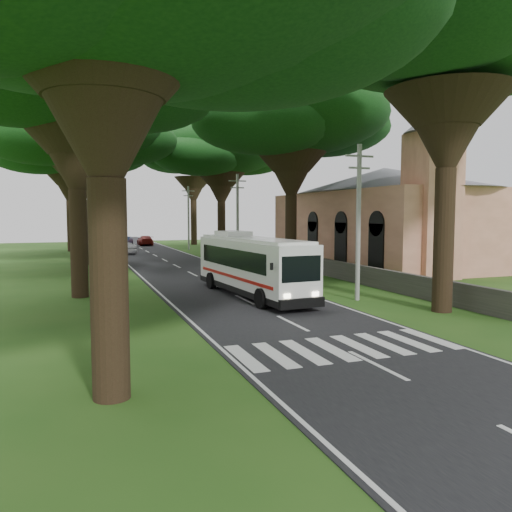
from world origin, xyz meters
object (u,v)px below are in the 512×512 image
distant_car_b (125,241)px  pole_near (358,220)px  pole_mid (238,217)px  coach_bus (251,265)px  pedestrian (110,310)px  pole_far (189,217)px  church (385,209)px  distant_car_c (145,240)px  distant_car_a (124,248)px

distant_car_b → pole_near: bearing=-63.4°
pole_mid → coach_bus: size_ratio=0.73×
pole_near → pedestrian: bearing=-169.3°
pole_far → distant_car_b: bearing=127.7°
church → pole_mid: bearing=160.2°
pole_far → distant_car_b: size_ratio=1.98×
church → pole_near: church is taller
distant_car_c → church: bearing=115.4°
pole_near → distant_car_b: 49.70m
pole_near → pole_far: size_ratio=1.00×
pole_far → distant_car_c: pole_far is taller
pole_mid → coach_bus: pole_mid is taller
pole_mid → pedestrian: (-12.52, -22.38, -3.43)m
distant_car_a → pole_near: bearing=84.6°
coach_bus → pedestrian: size_ratio=7.35×
distant_car_c → pole_far: bearing=111.3°
coach_bus → distant_car_a: (-3.80, 31.95, -0.98)m
distant_car_a → pole_far: bearing=-169.1°
pole_far → pole_near: bearing=-90.0°
pole_mid → pole_far: bearing=90.0°
church → distant_car_a: bearing=136.8°
distant_car_a → pole_mid: bearing=100.4°
church → distant_car_c: church is taller
pole_far → pedestrian: size_ratio=5.35×
pole_mid → pedestrian: size_ratio=5.35×
pole_near → distant_car_a: pole_near is taller
pole_far → distant_car_c: bearing=111.1°
pole_far → distant_car_a: bearing=-150.1°
coach_bus → pedestrian: bearing=-149.1°
pole_near → pedestrian: size_ratio=5.35×
coach_bus → pedestrian: (-7.82, -5.54, -0.97)m
pole_far → coach_bus: (-4.70, -36.84, -2.46)m
coach_bus → distant_car_c: 47.36m
pole_near → distant_car_c: (-4.05, 50.51, -3.46)m
coach_bus → pole_far: bearing=78.3°
church → coach_bus: (-17.07, -12.38, -3.19)m
distant_car_a → distant_car_b: 14.04m
pole_near → distant_car_c: 50.79m
pole_mid → pedestrian: bearing=-119.2°
distant_car_a → distant_car_b: (1.49, 13.97, -0.05)m
pole_near → coach_bus: (-4.70, 3.16, -2.46)m
distant_car_b → pedestrian: size_ratio=2.70×
pole_far → coach_bus: 37.22m
church → pole_far: bearing=116.8°
pole_near → distant_car_a: (-8.50, 35.12, -3.44)m
pole_near → distant_car_b: (-7.01, 49.08, -3.48)m
church → pedestrian: (-24.89, -17.92, -4.16)m
distant_car_b → pole_mid: bearing=-58.0°
pedestrian → distant_car_a: bearing=3.2°
pole_far → distant_car_c: (-4.05, 10.51, -3.46)m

